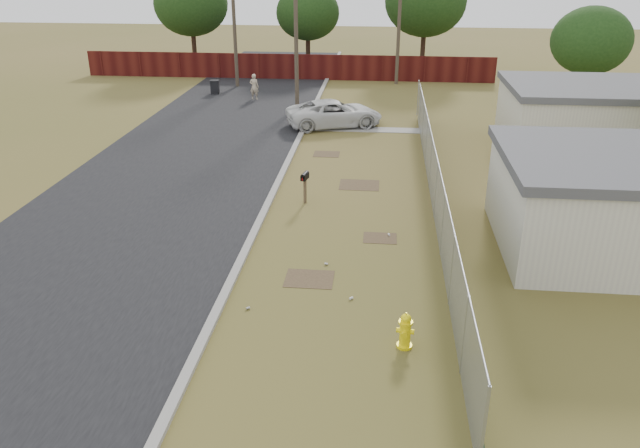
# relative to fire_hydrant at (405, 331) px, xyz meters

# --- Properties ---
(ground) EXTENTS (120.00, 120.00, 0.00)m
(ground) POSITION_rel_fire_hydrant_xyz_m (-1.86, 8.11, -0.44)
(ground) COLOR brown
(ground) RESTS_ON ground
(street) EXTENTS (15.10, 60.00, 0.12)m
(street) POSITION_rel_fire_hydrant_xyz_m (-8.62, 16.16, -0.43)
(street) COLOR black
(street) RESTS_ON ground
(chainlink_fence) EXTENTS (0.10, 27.06, 2.02)m
(chainlink_fence) POSITION_rel_fire_hydrant_xyz_m (1.26, 9.14, 0.36)
(chainlink_fence) COLOR gray
(chainlink_fence) RESTS_ON ground
(privacy_fence) EXTENTS (30.00, 0.12, 1.80)m
(privacy_fence) POSITION_rel_fire_hydrant_xyz_m (-7.86, 33.11, 0.46)
(privacy_fence) COLOR #47130F
(privacy_fence) RESTS_ON ground
(utility_poles) EXTENTS (12.60, 8.24, 9.00)m
(utility_poles) POSITION_rel_fire_hydrant_xyz_m (-5.53, 28.78, 4.25)
(utility_poles) COLOR #4B3F32
(utility_poles) RESTS_ON ground
(houses) EXTENTS (9.30, 17.24, 3.10)m
(houses) POSITION_rel_fire_hydrant_xyz_m (7.84, 11.24, 1.12)
(houses) COLOR beige
(houses) RESTS_ON ground
(horizon_trees) EXTENTS (33.32, 31.94, 7.78)m
(horizon_trees) POSITION_rel_fire_hydrant_xyz_m (-1.02, 31.67, 4.19)
(horizon_trees) COLOR #342217
(horizon_trees) RESTS_ON ground
(fire_hydrant) EXTENTS (0.44, 0.44, 0.95)m
(fire_hydrant) POSITION_rel_fire_hydrant_xyz_m (0.00, 0.00, 0.00)
(fire_hydrant) COLOR #FFE80D
(fire_hydrant) RESTS_ON ground
(mailbox) EXTENTS (0.29, 0.53, 1.21)m
(mailbox) POSITION_rel_fire_hydrant_xyz_m (-3.51, 8.97, 0.51)
(mailbox) COLOR brown
(mailbox) RESTS_ON ground
(pickup_truck) EXTENTS (5.58, 3.94, 1.41)m
(pickup_truck) POSITION_rel_fire_hydrant_xyz_m (-3.30, 20.14, 0.26)
(pickup_truck) COLOR silver
(pickup_truck) RESTS_ON ground
(pedestrian) EXTENTS (0.64, 0.47, 1.61)m
(pedestrian) POSITION_rel_fire_hydrant_xyz_m (-8.86, 26.19, 0.36)
(pedestrian) COLOR tan
(pedestrian) RESTS_ON ground
(trash_bin) EXTENTS (0.65, 0.65, 0.89)m
(trash_bin) POSITION_rel_fire_hydrant_xyz_m (-11.79, 27.60, 0.02)
(trash_bin) COLOR black
(trash_bin) RESTS_ON ground
(scattered_litter) EXTENTS (3.82, 5.17, 0.07)m
(scattered_litter) POSITION_rel_fire_hydrant_xyz_m (-2.02, 3.43, -0.40)
(scattered_litter) COLOR silver
(scattered_litter) RESTS_ON ground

